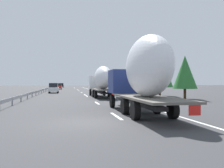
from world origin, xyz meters
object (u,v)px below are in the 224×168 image
Objects in this scene: car_red_compact at (59,86)px; car_white_van at (54,88)px; truck_trailing at (142,73)px; car_black_suv at (62,85)px; road_sign at (105,82)px; truck_lead at (102,80)px.

car_white_van is at bearing 179.81° from car_red_compact.
truck_trailing reaches higher than car_black_suv.
road_sign is at bearing -157.32° from car_red_compact.
road_sign is (1.14, -10.50, 1.32)m from car_white_van.
car_white_van is at bearing 25.01° from truck_lead.
car_white_van is (-55.63, 0.29, 0.04)m from car_black_suv.
car_red_compact is at bearing -0.19° from car_white_van.
car_black_suv is 29.56m from car_red_compact.
car_white_van is 26.07m from car_red_compact.
car_red_compact is at bearing 179.60° from car_black_suv.
car_black_suv is (89.56, 7.11, -1.72)m from truck_trailing.
truck_lead is 42.59m from car_red_compact.
road_sign is at bearing -169.39° from car_black_suv.
truck_trailing is at bearing -167.69° from car_white_van.
car_red_compact is at bearing 9.89° from truck_lead.
truck_trailing is at bearing -175.46° from car_black_suv.
road_sign reaches higher than car_white_van.
car_red_compact is 27.05m from road_sign.
truck_lead reaches higher than car_red_compact.
truck_trailing is 3.60× the size of road_sign.
car_white_van is at bearing 96.21° from road_sign.
truck_lead is 17.29m from road_sign.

